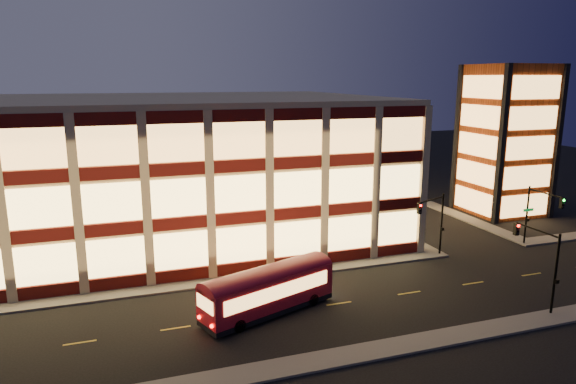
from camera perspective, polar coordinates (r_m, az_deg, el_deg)
name	(u,v)px	position (r m, az deg, el deg)	size (l,w,h in m)	color
ground	(192,290)	(42.05, -10.59, -10.67)	(200.00, 200.00, 0.00)	black
sidewalk_office_south	(152,289)	(42.69, -14.85, -10.42)	(54.00, 2.00, 0.15)	#514F4C
sidewalk_office_east	(358,213)	(64.17, 7.82, -2.30)	(2.00, 30.00, 0.15)	#514F4C
sidewalk_tower_south	(572,236)	(61.99, 29.00, -4.35)	(14.00, 2.00, 0.15)	#514F4C
sidewalk_tower_west	(434,206)	(69.67, 15.95, -1.49)	(2.00, 30.00, 0.15)	#514F4C
sidewalk_near	(227,378)	(30.61, -6.82, -19.87)	(100.00, 2.00, 0.15)	#514F4C
office_building	(138,167)	(56.08, -16.37, 2.64)	(50.45, 30.45, 14.50)	tan
stair_tower	(505,140)	(67.88, 22.99, 5.30)	(8.60, 8.60, 18.00)	#8C3814
traffic_signal_far	(434,216)	(48.81, 15.90, -2.54)	(3.79, 1.87, 6.00)	black
traffic_signal_right	(539,208)	(55.31, 26.11, -1.62)	(1.20, 4.37, 6.00)	black
traffic_signal_near	(541,253)	(41.37, 26.26, -6.10)	(0.32, 4.45, 6.00)	black
trolley_bus	(268,288)	(37.01, -2.23, -10.57)	(10.41, 5.89, 3.44)	maroon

